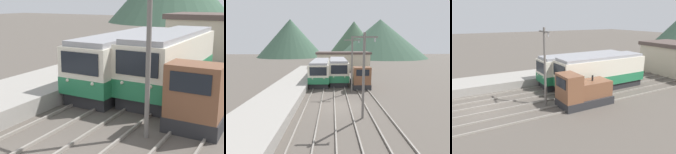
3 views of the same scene
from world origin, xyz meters
TOP-DOWN VIEW (x-y plane):
  - commuter_train_left at (-2.60, 11.98)m, footprint 2.84×10.97m
  - commuter_train_center at (0.20, 12.42)m, footprint 2.84×10.30m
  - shunting_locomotive at (3.20, 8.10)m, footprint 2.40×4.89m
  - catenary_mast_mid at (1.71, 5.20)m, footprint 2.00×0.20m

SIDE VIEW (x-z plane):
  - shunting_locomotive at x=3.20m, z-range -0.29..2.71m
  - commuter_train_left at x=-2.60m, z-range -0.12..3.38m
  - commuter_train_center at x=0.20m, z-range -0.13..3.55m
  - catenary_mast_mid at x=1.71m, z-range 0.32..7.13m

